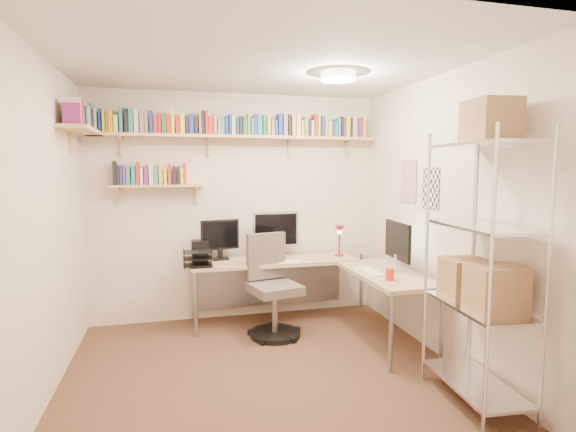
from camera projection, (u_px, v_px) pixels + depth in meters
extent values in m
plane|color=#492B1F|center=(264.00, 372.00, 3.72)|extent=(3.20, 3.20, 0.00)
cube|color=#F3DBC6|center=(237.00, 207.00, 5.04)|extent=(3.20, 0.04, 2.50)
cube|color=#F3DBC6|center=(43.00, 229.00, 3.20)|extent=(0.04, 3.00, 2.50)
cube|color=#F3DBC6|center=(440.00, 217.00, 3.99)|extent=(0.04, 3.00, 2.50)
cube|color=#F3DBC6|center=(325.00, 258.00, 2.15)|extent=(3.20, 0.04, 2.50)
cube|color=silver|center=(262.00, 62.00, 3.46)|extent=(3.20, 3.00, 0.04)
cube|color=silver|center=(408.00, 182.00, 4.49)|extent=(0.01, 0.30, 0.42)
cube|color=white|center=(430.00, 188.00, 4.11)|extent=(0.01, 0.28, 0.38)
cylinder|color=#FFEAC6|center=(338.00, 77.00, 3.83)|extent=(0.30, 0.30, 0.06)
cube|color=#D8BB79|center=(238.00, 137.00, 4.84)|extent=(3.05, 0.25, 0.03)
cube|color=#D8BB79|center=(82.00, 131.00, 4.06)|extent=(0.25, 1.00, 0.03)
cube|color=#D8BB79|center=(157.00, 186.00, 4.71)|extent=(0.95, 0.20, 0.02)
cube|color=#D8BB79|center=(121.00, 142.00, 4.61)|extent=(0.03, 0.20, 0.20)
cube|color=#D8BB79|center=(209.00, 143.00, 4.83)|extent=(0.03, 0.20, 0.20)
cube|color=#D8BB79|center=(290.00, 145.00, 5.06)|extent=(0.03, 0.20, 0.20)
cube|color=#D8BB79|center=(348.00, 145.00, 5.23)|extent=(0.03, 0.20, 0.20)
cube|color=navy|center=(91.00, 121.00, 4.46)|extent=(0.03, 0.14, 0.24)
cube|color=#216536|center=(96.00, 122.00, 4.47)|extent=(0.04, 0.15, 0.21)
cube|color=navy|center=(100.00, 121.00, 4.48)|extent=(0.02, 0.12, 0.24)
cube|color=#D1E62B|center=(104.00, 122.00, 4.49)|extent=(0.02, 0.13, 0.21)
cube|color=#F1AC1C|center=(108.00, 123.00, 4.50)|extent=(0.02, 0.12, 0.20)
cube|color=#F1AC1C|center=(111.00, 122.00, 4.51)|extent=(0.04, 0.15, 0.22)
cube|color=beige|center=(116.00, 124.00, 4.52)|extent=(0.04, 0.13, 0.17)
cube|color=teal|center=(121.00, 121.00, 4.53)|extent=(0.03, 0.14, 0.25)
cube|color=black|center=(127.00, 121.00, 4.54)|extent=(0.04, 0.11, 0.24)
cube|color=teal|center=(131.00, 122.00, 4.55)|extent=(0.04, 0.13, 0.24)
cube|color=beige|center=(136.00, 122.00, 4.57)|extent=(0.04, 0.14, 0.24)
cube|color=gray|center=(142.00, 123.00, 4.58)|extent=(0.04, 0.13, 0.21)
cube|color=gray|center=(146.00, 122.00, 4.59)|extent=(0.03, 0.11, 0.24)
cube|color=navy|center=(151.00, 122.00, 4.60)|extent=(0.03, 0.14, 0.23)
cube|color=red|center=(156.00, 125.00, 4.62)|extent=(0.04, 0.11, 0.17)
cube|color=red|center=(160.00, 123.00, 4.62)|extent=(0.03, 0.12, 0.22)
cube|color=#216536|center=(164.00, 124.00, 4.64)|extent=(0.04, 0.13, 0.21)
cube|color=red|center=(169.00, 125.00, 4.65)|extent=(0.04, 0.14, 0.20)
cube|color=#D1E62B|center=(173.00, 123.00, 4.66)|extent=(0.03, 0.13, 0.24)
cube|color=red|center=(178.00, 125.00, 4.67)|extent=(0.04, 0.14, 0.19)
cube|color=#D1E62B|center=(182.00, 124.00, 4.68)|extent=(0.04, 0.14, 0.22)
cube|color=black|center=(187.00, 125.00, 4.69)|extent=(0.03, 0.12, 0.19)
cube|color=navy|center=(191.00, 125.00, 4.70)|extent=(0.04, 0.12, 0.21)
cube|color=black|center=(196.00, 125.00, 4.72)|extent=(0.04, 0.13, 0.19)
cube|color=gray|center=(200.00, 124.00, 4.73)|extent=(0.03, 0.12, 0.23)
cube|color=black|center=(203.00, 123.00, 4.73)|extent=(0.03, 0.13, 0.25)
cube|color=red|center=(207.00, 123.00, 4.74)|extent=(0.03, 0.14, 0.25)
cube|color=red|center=(210.00, 126.00, 4.75)|extent=(0.04, 0.14, 0.19)
cube|color=gray|center=(215.00, 125.00, 4.76)|extent=(0.04, 0.14, 0.22)
cube|color=gray|center=(219.00, 127.00, 4.78)|extent=(0.04, 0.14, 0.18)
cube|color=teal|center=(223.00, 127.00, 4.79)|extent=(0.03, 0.13, 0.18)
cube|color=navy|center=(226.00, 126.00, 4.80)|extent=(0.03, 0.14, 0.20)
cube|color=navy|center=(230.00, 125.00, 4.80)|extent=(0.02, 0.12, 0.22)
cube|color=#D1E62B|center=(233.00, 126.00, 4.81)|extent=(0.04, 0.15, 0.20)
cube|color=navy|center=(237.00, 127.00, 4.82)|extent=(0.02, 0.15, 0.18)
cube|color=black|center=(240.00, 126.00, 4.83)|extent=(0.03, 0.14, 0.20)
cube|color=#216536|center=(245.00, 126.00, 4.85)|extent=(0.04, 0.12, 0.20)
cube|color=gray|center=(248.00, 125.00, 4.85)|extent=(0.02, 0.13, 0.23)
cube|color=teal|center=(252.00, 127.00, 4.87)|extent=(0.03, 0.13, 0.19)
cube|color=navy|center=(255.00, 125.00, 4.87)|extent=(0.04, 0.11, 0.23)
cube|color=teal|center=(259.00, 125.00, 4.88)|extent=(0.04, 0.11, 0.24)
cube|color=#216536|center=(264.00, 126.00, 4.90)|extent=(0.03, 0.12, 0.22)
cube|color=#F1AC1C|center=(268.00, 126.00, 4.91)|extent=(0.03, 0.15, 0.21)
cube|color=gray|center=(272.00, 128.00, 4.92)|extent=(0.03, 0.12, 0.18)
cube|color=navy|center=(276.00, 128.00, 4.93)|extent=(0.03, 0.11, 0.17)
cube|color=navy|center=(279.00, 125.00, 4.94)|extent=(0.04, 0.14, 0.24)
cube|color=gray|center=(284.00, 125.00, 4.95)|extent=(0.04, 0.15, 0.24)
cube|color=black|center=(289.00, 126.00, 4.96)|extent=(0.02, 0.12, 0.24)
cube|color=#F1AC1C|center=(293.00, 126.00, 4.98)|extent=(0.04, 0.12, 0.23)
cube|color=beige|center=(297.00, 126.00, 4.99)|extent=(0.04, 0.14, 0.23)
cube|color=#F1AC1C|center=(301.00, 129.00, 5.00)|extent=(0.03, 0.14, 0.17)
cube|color=gray|center=(305.00, 127.00, 5.01)|extent=(0.04, 0.13, 0.22)
cube|color=black|center=(308.00, 128.00, 5.02)|extent=(0.03, 0.12, 0.19)
cube|color=beige|center=(311.00, 129.00, 5.03)|extent=(0.03, 0.14, 0.17)
cube|color=red|center=(314.00, 126.00, 5.04)|extent=(0.04, 0.14, 0.25)
cube|color=#D1E62B|center=(318.00, 126.00, 5.05)|extent=(0.02, 0.14, 0.25)
cube|color=navy|center=(321.00, 127.00, 5.06)|extent=(0.04, 0.14, 0.23)
cube|color=#F1AC1C|center=(325.00, 129.00, 5.07)|extent=(0.03, 0.11, 0.19)
cube|color=#D1E62B|center=(328.00, 129.00, 5.08)|extent=(0.04, 0.15, 0.17)
cube|color=navy|center=(332.00, 129.00, 5.09)|extent=(0.03, 0.14, 0.19)
cube|color=teal|center=(335.00, 129.00, 5.10)|extent=(0.02, 0.12, 0.18)
cube|color=teal|center=(338.00, 128.00, 5.11)|extent=(0.03, 0.11, 0.21)
cube|color=black|center=(341.00, 127.00, 5.12)|extent=(0.03, 0.12, 0.23)
cube|color=#7D2167|center=(343.00, 129.00, 5.13)|extent=(0.03, 0.11, 0.19)
cube|color=#D1E62B|center=(346.00, 128.00, 5.13)|extent=(0.04, 0.14, 0.22)
cube|color=black|center=(349.00, 128.00, 5.14)|extent=(0.03, 0.12, 0.22)
cube|color=beige|center=(352.00, 127.00, 5.15)|extent=(0.03, 0.13, 0.25)
cube|color=gray|center=(355.00, 128.00, 5.16)|extent=(0.03, 0.13, 0.21)
cube|color=#7D2167|center=(359.00, 128.00, 5.17)|extent=(0.04, 0.12, 0.22)
cube|color=#D1E62B|center=(362.00, 127.00, 5.18)|extent=(0.03, 0.14, 0.24)
cube|color=#7D2167|center=(71.00, 114.00, 3.63)|extent=(0.14, 0.02, 0.17)
cube|color=beige|center=(72.00, 111.00, 3.66)|extent=(0.13, 0.04, 0.22)
cube|color=red|center=(74.00, 112.00, 3.71)|extent=(0.15, 0.04, 0.22)
cube|color=#216536|center=(75.00, 113.00, 3.76)|extent=(0.11, 0.03, 0.21)
cube|color=navy|center=(76.00, 114.00, 3.80)|extent=(0.14, 0.04, 0.21)
cube|color=black|center=(77.00, 116.00, 3.84)|extent=(0.15, 0.02, 0.18)
cube|color=#F1AC1C|center=(78.00, 115.00, 3.88)|extent=(0.13, 0.04, 0.21)
cube|color=teal|center=(79.00, 117.00, 3.93)|extent=(0.14, 0.04, 0.19)
cube|color=gray|center=(80.00, 115.00, 3.97)|extent=(0.14, 0.03, 0.23)
cube|color=#F1AC1C|center=(81.00, 117.00, 4.02)|extent=(0.15, 0.04, 0.21)
cube|color=black|center=(82.00, 118.00, 4.06)|extent=(0.13, 0.03, 0.20)
cube|color=teal|center=(83.00, 118.00, 4.10)|extent=(0.12, 0.04, 0.21)
cube|color=navy|center=(84.00, 117.00, 4.14)|extent=(0.13, 0.04, 0.24)
cube|color=black|center=(85.00, 120.00, 4.19)|extent=(0.14, 0.04, 0.20)
cube|color=#F1AC1C|center=(86.00, 118.00, 4.24)|extent=(0.12, 0.03, 0.24)
cube|color=black|center=(87.00, 121.00, 4.28)|extent=(0.12, 0.03, 0.19)
cube|color=black|center=(87.00, 119.00, 4.31)|extent=(0.11, 0.02, 0.24)
cube|color=beige|center=(88.00, 120.00, 4.35)|extent=(0.14, 0.03, 0.23)
cube|color=gray|center=(89.00, 121.00, 4.38)|extent=(0.12, 0.04, 0.22)
cube|color=navy|center=(89.00, 122.00, 4.42)|extent=(0.12, 0.03, 0.20)
cube|color=black|center=(115.00, 173.00, 4.59)|extent=(0.03, 0.14, 0.25)
cube|color=black|center=(118.00, 175.00, 4.60)|extent=(0.03, 0.13, 0.20)
cube|color=navy|center=(122.00, 175.00, 4.61)|extent=(0.03, 0.14, 0.21)
cube|color=#7D2167|center=(125.00, 176.00, 4.62)|extent=(0.02, 0.14, 0.19)
cube|color=teal|center=(129.00, 176.00, 4.62)|extent=(0.04, 0.14, 0.18)
cube|color=teal|center=(134.00, 175.00, 4.64)|extent=(0.04, 0.13, 0.20)
cube|color=red|center=(138.00, 173.00, 4.64)|extent=(0.03, 0.12, 0.24)
cube|color=beige|center=(142.00, 176.00, 4.66)|extent=(0.03, 0.12, 0.17)
cube|color=#7D2167|center=(146.00, 175.00, 4.67)|extent=(0.04, 0.14, 0.19)
cube|color=beige|center=(151.00, 174.00, 4.68)|extent=(0.04, 0.13, 0.23)
cube|color=teal|center=(156.00, 175.00, 4.69)|extent=(0.04, 0.14, 0.19)
cube|color=#F1AC1C|center=(161.00, 174.00, 4.70)|extent=(0.04, 0.14, 0.23)
cube|color=#D1E62B|center=(165.00, 176.00, 4.72)|extent=(0.03, 0.13, 0.18)
cube|color=red|center=(169.00, 174.00, 4.72)|extent=(0.04, 0.12, 0.21)
cube|color=black|center=(174.00, 175.00, 4.74)|extent=(0.03, 0.12, 0.19)
cube|color=black|center=(178.00, 175.00, 4.75)|extent=(0.02, 0.15, 0.19)
cube|color=#D1E62B|center=(182.00, 176.00, 4.76)|extent=(0.03, 0.14, 0.18)
cube|color=red|center=(185.00, 173.00, 4.76)|extent=(0.02, 0.14, 0.23)
cube|color=tan|center=(274.00, 261.00, 4.88)|extent=(1.80, 0.57, 0.04)
cube|color=tan|center=(386.00, 274.00, 4.25)|extent=(0.57, 1.23, 0.04)
cylinder|color=gray|center=(196.00, 304.00, 4.47)|extent=(0.04, 0.04, 0.66)
cylinder|color=gray|center=(194.00, 292.00, 4.93)|extent=(0.04, 0.04, 0.66)
cylinder|color=gray|center=(361.00, 281.00, 5.42)|extent=(0.04, 0.04, 0.66)
cylinder|color=gray|center=(391.00, 333.00, 3.68)|extent=(0.04, 0.04, 0.66)
cylinder|color=gray|center=(442.00, 328.00, 3.80)|extent=(0.04, 0.04, 0.66)
cube|color=gray|center=(269.00, 283.00, 5.14)|extent=(1.70, 0.02, 0.52)
cube|color=silver|center=(276.00, 229.00, 4.96)|extent=(0.52, 0.03, 0.40)
cube|color=black|center=(276.00, 229.00, 4.94)|extent=(0.47, 0.00, 0.34)
cube|color=black|center=(220.00, 235.00, 4.81)|extent=(0.42, 0.03, 0.32)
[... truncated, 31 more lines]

